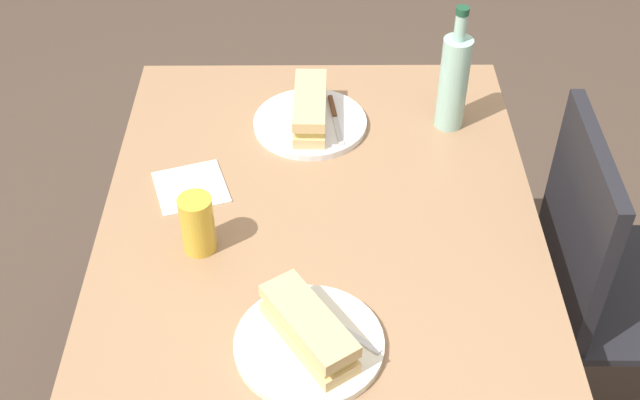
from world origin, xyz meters
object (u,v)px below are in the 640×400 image
Objects in this scene: chair_far at (607,278)px; knife_far at (332,322)px; water_bottle at (454,80)px; beer_glass at (197,224)px; dining_table at (320,246)px; baguette_sandwich_near at (310,108)px; plate_near at (310,123)px; baguette_sandwich_far at (309,329)px; knife_near at (335,117)px; plate_far at (309,344)px.

chair_far is 0.73m from knife_far.
beer_glass is (0.39, -0.52, -0.06)m from water_bottle.
chair_far is 0.91m from beer_glass.
beer_glass is (0.11, -0.23, 0.17)m from dining_table.
baguette_sandwich_near is 1.46× the size of knife_far.
plate_near is 0.58m from knife_far.
water_bottle reaches higher than baguette_sandwich_far.
water_bottle reaches higher than chair_far.
knife_near is 0.64m from baguette_sandwich_far.
knife_near is 0.48m from beer_glass.
chair_far is 0.55m from water_bottle.
baguette_sandwich_far is at bearing -176.42° from plate_far.
knife_near is 1.49× the size of beer_glass.
plate_far is 1.23× the size of baguette_sandwich_far.
plate_near is at bearing 151.44° from beer_glass.
baguette_sandwich_far reaches higher than plate_far.
chair_far is at bearing 97.37° from beer_glass.
plate_far is at bearing -3.35° from dining_table.
knife_far is at bearing 51.02° from beer_glass.
beer_glass is at bearing -138.93° from plate_far.
knife_far is at bearing 3.43° from dining_table.
water_bottle is at bearing -129.24° from chair_far.
dining_table is 7.16× the size of knife_far.
beer_glass is (-0.24, -0.21, 0.05)m from plate_far.
beer_glass reaches higher than plate_near.
baguette_sandwich_near is 0.62m from plate_far.
baguette_sandwich_near is at bearing -176.15° from knife_far.
plate_near is at bearing -175.67° from dining_table.
baguette_sandwich_near reaches higher than plate_near.
water_bottle is at bearing 91.02° from plate_near.
dining_table is at bearing 4.33° from baguette_sandwich_near.
beer_glass is at bearing -33.94° from knife_near.
knife_far is at bearing 134.94° from plate_far.
plate_far is 0.87× the size of water_bottle.
chair_far is at bearing 67.38° from baguette_sandwich_near.
baguette_sandwich_near is at bearing -80.00° from knife_near.
water_bottle reaches higher than dining_table.
beer_glass reaches higher than knife_near.
plate_far is at bearing -45.06° from knife_far.
plate_far is (0.62, 0.00, 0.00)m from plate_near.
plate_near is 0.62m from plate_far.
knife_near is 0.59m from knife_far.
chair_far is (-0.00, 0.63, -0.10)m from dining_table.
dining_table is 0.34m from knife_far.
dining_table is at bearing -176.57° from knife_far.
plate_far is (0.63, -0.06, -0.01)m from knife_near.
plate_near is at bearing -90.00° from baguette_sandwich_near.
knife_near is at bearing 100.00° from baguette_sandwich_near.
baguette_sandwich_near is at bearing -112.62° from chair_far.
chair_far is at bearing 116.96° from knife_far.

